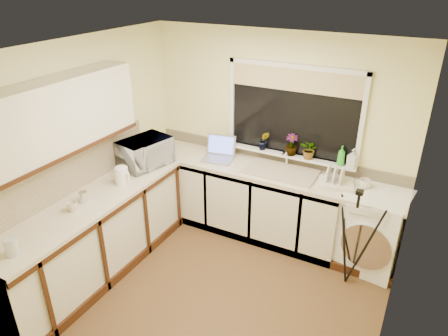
# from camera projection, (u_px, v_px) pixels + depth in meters

# --- Properties ---
(floor) EXTENTS (3.20, 3.20, 0.00)m
(floor) POSITION_uv_depth(u_px,v_px,m) (217.00, 291.00, 4.32)
(floor) COLOR brown
(floor) RESTS_ON ground
(ceiling) EXTENTS (3.20, 3.20, 0.00)m
(ceiling) POSITION_uv_depth(u_px,v_px,m) (214.00, 51.00, 3.25)
(ceiling) COLOR white
(ceiling) RESTS_ON ground
(wall_back) EXTENTS (3.20, 0.00, 3.20)m
(wall_back) POSITION_uv_depth(u_px,v_px,m) (276.00, 135.00, 4.98)
(wall_back) COLOR #F0EAA0
(wall_back) RESTS_ON ground
(wall_front) EXTENTS (3.20, 0.00, 3.20)m
(wall_front) POSITION_uv_depth(u_px,v_px,m) (100.00, 291.00, 2.59)
(wall_front) COLOR #F0EAA0
(wall_front) RESTS_ON ground
(wall_left) EXTENTS (0.00, 3.00, 3.00)m
(wall_left) POSITION_uv_depth(u_px,v_px,m) (85.00, 155.00, 4.45)
(wall_left) COLOR #F0EAA0
(wall_left) RESTS_ON ground
(wall_right) EXTENTS (0.00, 3.00, 3.00)m
(wall_right) POSITION_uv_depth(u_px,v_px,m) (402.00, 236.00, 3.12)
(wall_right) COLOR #F0EAA0
(wall_right) RESTS_ON ground
(base_cabinet_back) EXTENTS (2.55, 0.60, 0.86)m
(base_cabinet_back) POSITION_uv_depth(u_px,v_px,m) (239.00, 197.00, 5.22)
(base_cabinet_back) COLOR silver
(base_cabinet_back) RESTS_ON floor
(base_cabinet_left) EXTENTS (0.54, 2.40, 0.86)m
(base_cabinet_left) POSITION_uv_depth(u_px,v_px,m) (97.00, 238.00, 4.44)
(base_cabinet_left) COLOR silver
(base_cabinet_left) RESTS_ON floor
(worktop_back) EXTENTS (3.20, 0.60, 0.04)m
(worktop_back) POSITION_uv_depth(u_px,v_px,m) (265.00, 171.00, 4.89)
(worktop_back) COLOR beige
(worktop_back) RESTS_ON base_cabinet_back
(worktop_left) EXTENTS (0.60, 2.40, 0.04)m
(worktop_left) POSITION_uv_depth(u_px,v_px,m) (91.00, 202.00, 4.24)
(worktop_left) COLOR beige
(worktop_left) RESTS_ON base_cabinet_left
(upper_cabinet) EXTENTS (0.28, 1.90, 0.70)m
(upper_cabinet) POSITION_uv_depth(u_px,v_px,m) (53.00, 119.00, 3.78)
(upper_cabinet) COLOR silver
(upper_cabinet) RESTS_ON wall_left
(splashback_left) EXTENTS (0.02, 2.40, 0.45)m
(splashback_left) POSITION_uv_depth(u_px,v_px,m) (66.00, 175.00, 4.25)
(splashback_left) COLOR beige
(splashback_left) RESTS_ON wall_left
(splashback_back) EXTENTS (3.20, 0.02, 0.14)m
(splashback_back) POSITION_uv_depth(u_px,v_px,m) (274.00, 155.00, 5.08)
(splashback_back) COLOR beige
(splashback_back) RESTS_ON wall_back
(window_glass) EXTENTS (1.50, 0.02, 1.00)m
(window_glass) POSITION_uv_depth(u_px,v_px,m) (293.00, 112.00, 4.74)
(window_glass) COLOR black
(window_glass) RESTS_ON wall_back
(window_blind) EXTENTS (1.50, 0.02, 0.25)m
(window_blind) POSITION_uv_depth(u_px,v_px,m) (295.00, 80.00, 4.56)
(window_blind) COLOR tan
(window_blind) RESTS_ON wall_back
(windowsill) EXTENTS (1.60, 0.14, 0.03)m
(windowsill) POSITION_uv_depth(u_px,v_px,m) (288.00, 155.00, 4.92)
(windowsill) COLOR white
(windowsill) RESTS_ON wall_back
(sink) EXTENTS (0.82, 0.46, 0.03)m
(sink) POSITION_uv_depth(u_px,v_px,m) (281.00, 172.00, 4.79)
(sink) COLOR tan
(sink) RESTS_ON worktop_back
(faucet) EXTENTS (0.03, 0.03, 0.24)m
(faucet) POSITION_uv_depth(u_px,v_px,m) (287.00, 158.00, 4.89)
(faucet) COLOR silver
(faucet) RESTS_ON worktop_back
(washing_machine) EXTENTS (0.71, 0.69, 0.90)m
(washing_machine) POSITION_uv_depth(u_px,v_px,m) (372.00, 230.00, 4.55)
(washing_machine) COLOR white
(washing_machine) RESTS_ON floor
(laptop) EXTENTS (0.41, 0.38, 0.27)m
(laptop) POSITION_uv_depth(u_px,v_px,m) (219.00, 153.00, 5.14)
(laptop) COLOR gray
(laptop) RESTS_ON worktop_back
(kettle) EXTENTS (0.15, 0.15, 0.19)m
(kettle) POSITION_uv_depth(u_px,v_px,m) (122.00, 176.00, 4.51)
(kettle) COLOR white
(kettle) RESTS_ON worktop_left
(dish_rack) EXTENTS (0.42, 0.36, 0.05)m
(dish_rack) POSITION_uv_depth(u_px,v_px,m) (336.00, 184.00, 4.49)
(dish_rack) COLOR beige
(dish_rack) RESTS_ON worktop_back
(tripod) EXTENTS (0.67, 0.67, 1.12)m
(tripod) POSITION_uv_depth(u_px,v_px,m) (352.00, 238.00, 4.22)
(tripod) COLOR black
(tripod) RESTS_ON floor
(glass_jug) EXTENTS (0.11, 0.11, 0.16)m
(glass_jug) POSITION_uv_depth(u_px,v_px,m) (11.00, 247.00, 3.40)
(glass_jug) COLOR #B9BCC5
(glass_jug) RESTS_ON worktop_left
(steel_jar) EXTENTS (0.08, 0.08, 0.12)m
(steel_jar) POSITION_uv_depth(u_px,v_px,m) (83.00, 197.00, 4.18)
(steel_jar) COLOR silver
(steel_jar) RESTS_ON worktop_left
(microwave) EXTENTS (0.52, 0.67, 0.33)m
(microwave) POSITION_uv_depth(u_px,v_px,m) (145.00, 152.00, 4.92)
(microwave) COLOR silver
(microwave) RESTS_ON worktop_left
(plant_b) EXTENTS (0.16, 0.14, 0.23)m
(plant_b) POSITION_uv_depth(u_px,v_px,m) (264.00, 141.00, 4.98)
(plant_b) COLOR #999999
(plant_b) RESTS_ON windowsill
(plant_c) EXTENTS (0.19, 0.19, 0.26)m
(plant_c) POSITION_uv_depth(u_px,v_px,m) (291.00, 145.00, 4.83)
(plant_c) COLOR #999999
(plant_c) RESTS_ON windowsill
(plant_d) EXTENTS (0.25, 0.23, 0.23)m
(plant_d) POSITION_uv_depth(u_px,v_px,m) (310.00, 150.00, 4.74)
(plant_d) COLOR #999999
(plant_d) RESTS_ON windowsill
(soap_bottle_green) EXTENTS (0.09, 0.09, 0.23)m
(soap_bottle_green) POSITION_uv_depth(u_px,v_px,m) (341.00, 156.00, 4.59)
(soap_bottle_green) COLOR green
(soap_bottle_green) RESTS_ON windowsill
(soap_bottle_clear) EXTENTS (0.11, 0.12, 0.21)m
(soap_bottle_clear) POSITION_uv_depth(u_px,v_px,m) (353.00, 158.00, 4.55)
(soap_bottle_clear) COLOR #999999
(soap_bottle_clear) RESTS_ON windowsill
(cup_back) EXTENTS (0.15, 0.15, 0.10)m
(cup_back) POSITION_uv_depth(u_px,v_px,m) (365.00, 184.00, 4.45)
(cup_back) COLOR white
(cup_back) RESTS_ON worktop_back
(cup_left) EXTENTS (0.11, 0.11, 0.10)m
(cup_left) POSITION_uv_depth(u_px,v_px,m) (72.00, 207.00, 4.03)
(cup_left) COLOR beige
(cup_left) RESTS_ON worktop_left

